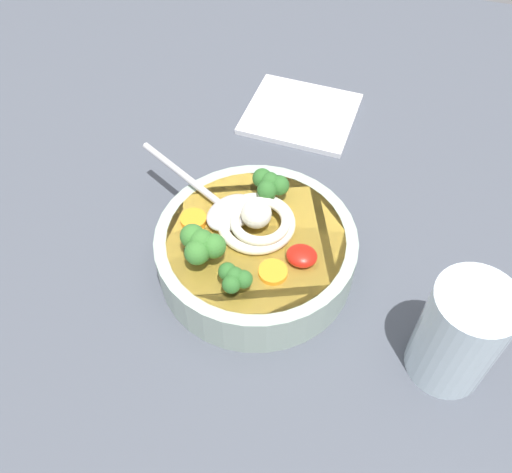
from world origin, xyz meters
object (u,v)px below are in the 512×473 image
Objects in this scene: drinking_glass at (459,334)px; folded_napkin at (301,114)px; noodle_pile at (257,220)px; soup_spoon at (222,206)px; soup_bowl at (256,251)px.

drinking_glass is 0.81× the size of folded_napkin.
soup_spoon is (-4.35, 1.17, -0.36)cm from noodle_pile.
noodle_pile is (-0.24, 1.26, 3.78)cm from soup_bowl.
drinking_glass is (21.37, -5.87, 3.24)cm from soup_bowl.
soup_spoon is at bearing 164.94° from noodle_pile.
drinking_glass reaches higher than soup_spoon.
drinking_glass is (21.61, -7.13, -0.54)cm from noodle_pile.
soup_bowl is at bearing 164.64° from drinking_glass.
folded_napkin is (2.78, 24.75, -5.83)cm from soup_spoon.
noodle_pile is 22.76cm from drinking_glass.
soup_bowl is 6.22cm from soup_spoon.
folded_napkin is (-23.17, 33.05, -5.65)cm from drinking_glass.
soup_bowl is 2.35× the size of noodle_pile.
drinking_glass is 40.76cm from folded_napkin.
drinking_glass reaches higher than folded_napkin.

